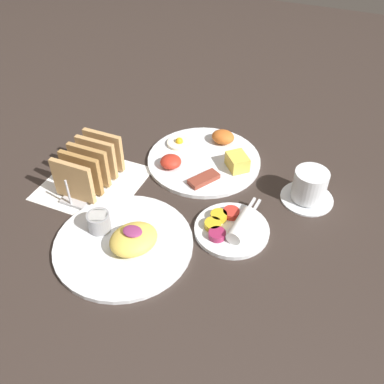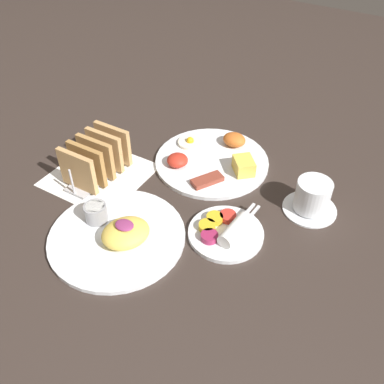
% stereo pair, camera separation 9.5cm
% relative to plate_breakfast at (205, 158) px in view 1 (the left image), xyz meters
% --- Properties ---
extents(ground_plane, '(3.00, 3.00, 0.00)m').
position_rel_plate_breakfast_xyz_m(ground_plane, '(-0.02, -0.20, -0.01)').
color(ground_plane, '#332823').
extents(napkin_flat, '(0.22, 0.22, 0.00)m').
position_rel_plate_breakfast_xyz_m(napkin_flat, '(-0.21, -0.19, -0.01)').
color(napkin_flat, white).
rests_on(napkin_flat, ground_plane).
extents(plate_breakfast, '(0.29, 0.29, 0.05)m').
position_rel_plate_breakfast_xyz_m(plate_breakfast, '(0.00, 0.00, 0.00)').
color(plate_breakfast, white).
rests_on(plate_breakfast, ground_plane).
extents(plate_condiments, '(0.16, 0.17, 0.04)m').
position_rel_plate_breakfast_xyz_m(plate_condiments, '(0.14, -0.21, 0.00)').
color(plate_condiments, white).
rests_on(plate_condiments, ground_plane).
extents(plate_foreground, '(0.28, 0.28, 0.06)m').
position_rel_plate_breakfast_xyz_m(plate_foreground, '(-0.05, -0.33, 0.00)').
color(plate_foreground, white).
rests_on(plate_foreground, ground_plane).
extents(toast_rack, '(0.10, 0.18, 0.10)m').
position_rel_plate_breakfast_xyz_m(toast_rack, '(-0.21, -0.19, 0.04)').
color(toast_rack, '#B7B7BC').
rests_on(toast_rack, ground_plane).
extents(coffee_cup, '(0.12, 0.12, 0.08)m').
position_rel_plate_breakfast_xyz_m(coffee_cup, '(0.27, -0.04, 0.03)').
color(coffee_cup, white).
rests_on(coffee_cup, ground_plane).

